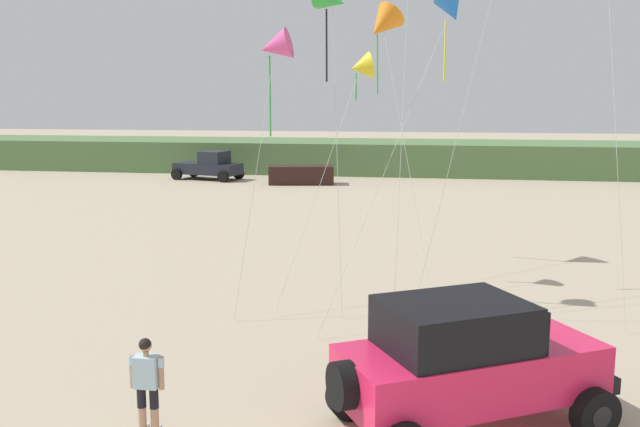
# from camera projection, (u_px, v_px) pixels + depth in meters

# --- Properties ---
(dune_ridge) EXTENTS (90.00, 8.10, 2.31)m
(dune_ridge) POSITION_uv_depth(u_px,v_px,m) (371.00, 156.00, 53.14)
(dune_ridge) COLOR #567A47
(dune_ridge) RESTS_ON ground_plane
(jeep) EXTENTS (4.98, 4.22, 2.26)m
(jeep) POSITION_uv_depth(u_px,v_px,m) (467.00, 361.00, 11.59)
(jeep) COLOR #EA2151
(jeep) RESTS_ON ground_plane
(person_watching) EXTENTS (0.62, 0.30, 1.67)m
(person_watching) POSITION_uv_depth(u_px,v_px,m) (147.00, 380.00, 11.46)
(person_watching) COLOR tan
(person_watching) RESTS_ON ground_plane
(distant_pickup) EXTENTS (4.92, 3.35, 1.98)m
(distant_pickup) POSITION_uv_depth(u_px,v_px,m) (209.00, 166.00, 47.80)
(distant_pickup) COLOR #1E232D
(distant_pickup) RESTS_ON ground_plane
(distant_sedan) EXTENTS (4.43, 2.41, 1.20)m
(distant_sedan) POSITION_uv_depth(u_px,v_px,m) (301.00, 175.00, 45.34)
(distant_sedan) COLOR black
(distant_sedan) RESTS_ON ground_plane
(kite_purple_stunt) EXTENTS (1.26, 2.80, 8.61)m
(kite_purple_stunt) POSITION_uv_depth(u_px,v_px,m) (332.00, 0.00, 18.48)
(kite_purple_stunt) COLOR green
(kite_purple_stunt) RESTS_ON ground_plane
(kite_green_box) EXTENTS (1.18, 2.57, 7.46)m
(kite_green_box) POSITION_uv_depth(u_px,v_px,m) (275.00, 47.00, 18.15)
(kite_green_box) COLOR #E04C93
(kite_green_box) RESTS_ON ground_plane
(kite_yellow_diamond) EXTENTS (2.18, 4.96, 6.91)m
(kite_yellow_diamond) POSITION_uv_depth(u_px,v_px,m) (361.00, 67.00, 20.76)
(kite_yellow_diamond) COLOR yellow
(kite_yellow_diamond) RESTS_ON ground_plane
(kite_red_delta) EXTENTS (3.60, 6.43, 8.61)m
(kite_red_delta) POSITION_uv_depth(u_px,v_px,m) (451.00, 9.00, 19.88)
(kite_red_delta) COLOR blue
(kite_red_delta) RESTS_ON ground_plane
(kite_blue_swept) EXTENTS (2.79, 5.22, 8.76)m
(kite_blue_swept) POSITION_uv_depth(u_px,v_px,m) (382.00, 25.00, 23.60)
(kite_blue_swept) COLOR orange
(kite_blue_swept) RESTS_ON ground_plane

